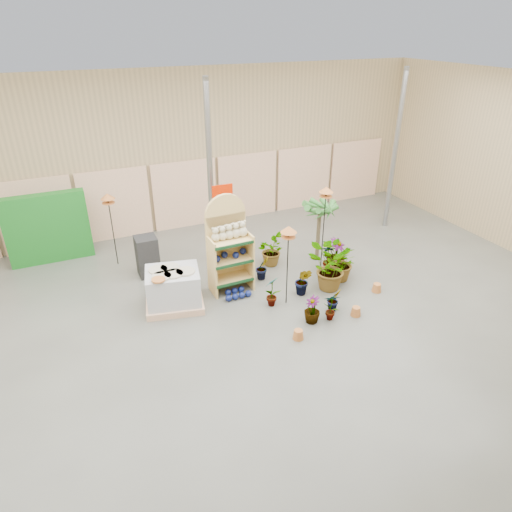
{
  "coord_description": "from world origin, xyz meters",
  "views": [
    {
      "loc": [
        -3.31,
        -6.54,
        5.59
      ],
      "look_at": [
        0.3,
        1.5,
        1.0
      ],
      "focal_mm": 32.0,
      "sensor_mm": 36.0,
      "label": 1
    }
  ],
  "objects": [
    {
      "name": "charcoal_planters",
      "position": [
        -1.71,
        3.45,
        0.5
      ],
      "size": [
        0.5,
        0.5,
        1.0
      ],
      "color": "black",
      "rests_on": "ground"
    },
    {
      "name": "pallet_stack",
      "position": [
        -1.5,
        1.82,
        0.43
      ],
      "size": [
        1.4,
        1.25,
        0.9
      ],
      "rotation": [
        0.0,
        0.0,
        -0.21
      ],
      "color": "tan",
      "rests_on": "ground"
    },
    {
      "name": "teddy_bears",
      "position": [
        -0.09,
        2.01,
        1.43
      ],
      "size": [
        0.84,
        0.23,
        0.37
      ],
      "color": "#C6B992",
      "rests_on": "display_shelf"
    },
    {
      "name": "gazing_balls_floor",
      "position": [
        -0.12,
        1.61,
        0.07
      ],
      "size": [
        0.63,
        0.39,
        0.15
      ],
      "color": "#0F1A55",
      "rests_on": "ground"
    },
    {
      "name": "potted_plant_10",
      "position": [
        2.38,
        1.31,
        0.46
      ],
      "size": [
        0.96,
        0.88,
        0.92
      ],
      "primitive_type": "imported",
      "rotation": [
        0.0,
        0.0,
        2.94
      ],
      "color": "#34772D",
      "rests_on": "ground"
    },
    {
      "name": "potted_plant_3",
      "position": [
        2.58,
        1.75,
        0.42
      ],
      "size": [
        0.65,
        0.65,
        0.85
      ],
      "primitive_type": "imported",
      "rotation": [
        0.0,
        0.0,
        0.55
      ],
      "color": "#34772D",
      "rests_on": "ground"
    },
    {
      "name": "offer_sign",
      "position": [
        0.1,
        2.98,
        1.57
      ],
      "size": [
        0.5,
        0.08,
        2.2
      ],
      "color": "gray",
      "rests_on": "ground"
    },
    {
      "name": "potted_plant_1",
      "position": [
        1.29,
        1.09,
        0.35
      ],
      "size": [
        0.49,
        0.48,
        0.69
      ],
      "primitive_type": "imported",
      "rotation": [
        0.0,
        0.0,
        5.51
      ],
      "color": "#34772D",
      "rests_on": "ground"
    },
    {
      "name": "potted_plant_9",
      "position": [
        1.57,
        0.25,
        0.27
      ],
      "size": [
        0.3,
        0.25,
        0.54
      ],
      "primitive_type": "imported",
      "rotation": [
        0.0,
        0.0,
        6.26
      ],
      "color": "#34772D",
      "rests_on": "ground"
    },
    {
      "name": "potted_plant_6",
      "position": [
        1.24,
        2.71,
        0.4
      ],
      "size": [
        0.87,
        0.91,
        0.8
      ],
      "primitive_type": "imported",
      "rotation": [
        0.0,
        0.0,
        1.15
      ],
      "color": "#34772D",
      "rests_on": "ground"
    },
    {
      "name": "potted_plant_0",
      "position": [
        0.45,
        0.99,
        0.37
      ],
      "size": [
        0.46,
        0.4,
        0.73
      ],
      "primitive_type": "imported",
      "rotation": [
        0.0,
        0.0,
        3.59
      ],
      "color": "#34772D",
      "rests_on": "ground"
    },
    {
      "name": "bird_table_right",
      "position": [
        2.38,
        2.1,
        1.96
      ],
      "size": [
        0.34,
        0.34,
        2.11
      ],
      "color": "black",
      "rests_on": "ground"
    },
    {
      "name": "potted_plant_7",
      "position": [
        0.93,
        0.08,
        0.3
      ],
      "size": [
        0.34,
        0.34,
        0.61
      ],
      "primitive_type": "imported",
      "rotation": [
        0.0,
        0.0,
        4.71
      ],
      "color": "#34772D",
      "rests_on": "ground"
    },
    {
      "name": "bird_table_back",
      "position": [
        -2.33,
        4.31,
        1.77
      ],
      "size": [
        0.34,
        0.34,
        1.91
      ],
      "color": "black",
      "rests_on": "ground"
    },
    {
      "name": "room",
      "position": [
        0.0,
        0.91,
        2.21
      ],
      "size": [
        15.2,
        12.1,
        4.7
      ],
      "color": "#4F4F48",
      "rests_on": "ground"
    },
    {
      "name": "bird_table_front",
      "position": [
        0.78,
        0.93,
        1.72
      ],
      "size": [
        0.34,
        0.34,
        1.85
      ],
      "color": "black",
      "rests_on": "ground"
    },
    {
      "name": "potted_plant_2",
      "position": [
        1.91,
        1.06,
        0.53
      ],
      "size": [
        1.21,
        1.14,
        1.06
      ],
      "primitive_type": "imported",
      "rotation": [
        0.0,
        0.0,
        2.72
      ],
      "color": "#34772D",
      "rests_on": "ground"
    },
    {
      "name": "display_shelf",
      "position": [
        -0.12,
        2.11,
        1.03
      ],
      "size": [
        0.96,
        0.61,
        2.26
      ],
      "rotation": [
        0.0,
        0.0,
        0.02
      ],
      "color": "tan",
      "rests_on": "ground"
    },
    {
      "name": "trellis_stock",
      "position": [
        -3.8,
        5.2,
        0.9
      ],
      "size": [
        2.0,
        0.3,
        1.8
      ],
      "primitive_type": "cube",
      "color": "#176C1C",
      "rests_on": "ground"
    },
    {
      "name": "gazing_balls_shelf",
      "position": [
        -0.12,
        1.99,
        0.89
      ],
      "size": [
        0.83,
        0.28,
        0.16
      ],
      "color": "#0F1A55",
      "rests_on": "display_shelf"
    },
    {
      "name": "potted_plant_5",
      "position": [
        0.75,
        2.11,
        0.3
      ],
      "size": [
        0.36,
        0.3,
        0.61
      ],
      "primitive_type": "imported",
      "rotation": [
        0.0,
        0.0,
        0.09
      ],
      "color": "#34772D",
      "rests_on": "ground"
    },
    {
      "name": "palm",
      "position": [
        2.48,
        2.47,
        1.43
      ],
      "size": [
        0.7,
        0.7,
        1.68
      ],
      "color": "brown",
      "rests_on": "ground"
    },
    {
      "name": "potted_plant_4",
      "position": [
        2.44,
        1.9,
        0.34
      ],
      "size": [
        0.43,
        0.39,
        0.69
      ],
      "primitive_type": "imported",
      "rotation": [
        0.0,
        0.0,
        2.63
      ],
      "color": "#34772D",
      "rests_on": "ground"
    },
    {
      "name": "potted_plant_8",
      "position": [
        1.33,
        0.0,
        0.32
      ],
      "size": [
        0.39,
        0.33,
        0.64
      ],
      "primitive_type": "imported",
      "rotation": [
        0.0,
        0.0,
        2.79
      ],
      "color": "#34772D",
      "rests_on": "ground"
    }
  ]
}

